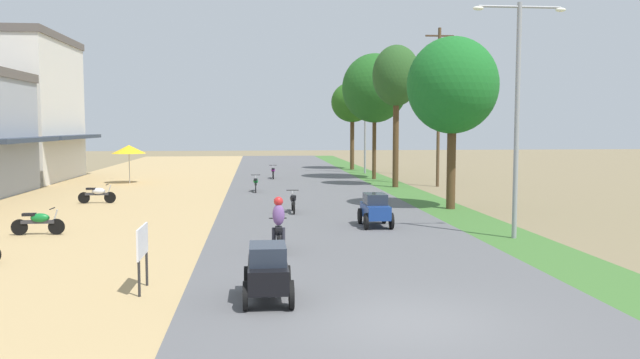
# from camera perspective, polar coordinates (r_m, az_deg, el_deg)

# --- Properties ---
(ground_plane) EXTENTS (180.00, 180.00, 0.00)m
(ground_plane) POSITION_cam_1_polar(r_m,az_deg,el_deg) (12.77, 7.65, -12.73)
(ground_plane) COLOR #7A6B4C
(road_strip) EXTENTS (9.00, 140.00, 0.08)m
(road_strip) POSITION_cam_1_polar(r_m,az_deg,el_deg) (12.76, 7.65, -12.55)
(road_strip) COLOR #565659
(road_strip) RESTS_ON ground
(shophouse_far) EXTENTS (9.13, 10.46, 10.10)m
(shophouse_far) POSITION_cam_1_polar(r_m,az_deg,el_deg) (49.71, -25.98, 5.68)
(shophouse_far) COLOR silver
(shophouse_far) RESTS_ON ground
(parked_motorbike_second) EXTENTS (1.80, 0.54, 0.94)m
(parked_motorbike_second) POSITION_cam_1_polar(r_m,az_deg,el_deg) (24.35, -23.66, -3.38)
(parked_motorbike_second) COLOR black
(parked_motorbike_second) RESTS_ON dirt_shoulder
(parked_motorbike_third) EXTENTS (1.80, 0.54, 0.94)m
(parked_motorbike_third) POSITION_cam_1_polar(r_m,az_deg,el_deg) (33.26, -19.11, -1.16)
(parked_motorbike_third) COLOR black
(parked_motorbike_third) RESTS_ON dirt_shoulder
(street_signboard) EXTENTS (0.06, 1.30, 1.50)m
(street_signboard) POSITION_cam_1_polar(r_m,az_deg,el_deg) (15.27, -15.45, -5.68)
(street_signboard) COLOR #262628
(street_signboard) RESTS_ON dirt_shoulder
(vendor_umbrella) EXTENTS (2.20, 2.20, 2.52)m
(vendor_umbrella) POSITION_cam_1_polar(r_m,az_deg,el_deg) (44.28, -16.56, 2.58)
(vendor_umbrella) COLOR #99999E
(vendor_umbrella) RESTS_ON dirt_shoulder
(median_tree_nearest) EXTENTS (4.11, 4.11, 7.79)m
(median_tree_nearest) POSITION_cam_1_polar(r_m,az_deg,el_deg) (29.87, 11.66, 8.12)
(median_tree_nearest) COLOR #4C351E
(median_tree_nearest) RESTS_ON median_strip
(median_tree_second) EXTENTS (2.94, 2.94, 8.72)m
(median_tree_second) POSITION_cam_1_polar(r_m,az_deg,el_deg) (40.11, 6.78, 9.00)
(median_tree_second) COLOR #4C351E
(median_tree_second) RESTS_ON median_strip
(median_tree_third) EXTENTS (4.61, 4.61, 8.89)m
(median_tree_third) POSITION_cam_1_polar(r_m,az_deg,el_deg) (46.06, 4.86, 8.05)
(median_tree_third) COLOR #4C351E
(median_tree_third) RESTS_ON median_strip
(median_tree_fourth) EXTENTS (3.66, 3.66, 7.59)m
(median_tree_fourth) POSITION_cam_1_polar(r_m,az_deg,el_deg) (56.18, 2.88, 6.82)
(median_tree_fourth) COLOR #4C351E
(median_tree_fourth) RESTS_ON median_strip
(streetlamp_near) EXTENTS (3.16, 0.20, 7.82)m
(streetlamp_near) POSITION_cam_1_polar(r_m,az_deg,el_deg) (22.46, 17.07, 6.42)
(streetlamp_near) COLOR gray
(streetlamp_near) RESTS_ON median_strip
(streetlamp_mid) EXTENTS (3.16, 0.20, 7.84)m
(streetlamp_mid) POSITION_cam_1_polar(r_m,az_deg,el_deg) (51.41, 4.02, 5.56)
(streetlamp_mid) COLOR gray
(streetlamp_mid) RESTS_ON median_strip
(utility_pole_near) EXTENTS (1.80, 0.20, 9.68)m
(utility_pole_near) POSITION_cam_1_polar(r_m,az_deg,el_deg) (52.21, 6.78, 6.04)
(utility_pole_near) COLOR brown
(utility_pole_near) RESTS_ON ground
(utility_pole_far) EXTENTS (1.80, 0.20, 9.95)m
(utility_pole_far) POSITION_cam_1_polar(r_m,az_deg,el_deg) (41.41, 10.46, 6.52)
(utility_pole_far) COLOR brown
(utility_pole_far) RESTS_ON ground
(car_hatchback_black) EXTENTS (1.04, 2.00, 1.23)m
(car_hatchback_black) POSITION_cam_1_polar(r_m,az_deg,el_deg) (13.96, -4.65, -8.00)
(car_hatchback_black) COLOR black
(car_hatchback_black) RESTS_ON road_strip
(car_hatchback_blue) EXTENTS (1.04, 2.00, 1.23)m
(car_hatchback_blue) POSITION_cam_1_polar(r_m,az_deg,el_deg) (24.19, 4.91, -2.59)
(car_hatchback_blue) COLOR navy
(car_hatchback_blue) RESTS_ON road_strip
(motorbike_foreground_rider) EXTENTS (0.54, 1.80, 1.66)m
(motorbike_foreground_rider) POSITION_cam_1_polar(r_m,az_deg,el_deg) (19.34, -3.70, -4.10)
(motorbike_foreground_rider) COLOR black
(motorbike_foreground_rider) RESTS_ON road_strip
(motorbike_ahead_second) EXTENTS (0.54, 1.80, 0.94)m
(motorbike_ahead_second) POSITION_cam_1_polar(r_m,az_deg,el_deg) (28.07, -2.39, -1.91)
(motorbike_ahead_second) COLOR black
(motorbike_ahead_second) RESTS_ON road_strip
(motorbike_ahead_third) EXTENTS (0.54, 1.80, 0.94)m
(motorbike_ahead_third) POSITION_cam_1_polar(r_m,az_deg,el_deg) (37.13, -5.72, -0.31)
(motorbike_ahead_third) COLOR black
(motorbike_ahead_third) RESTS_ON road_strip
(motorbike_ahead_fourth) EXTENTS (0.54, 1.80, 0.94)m
(motorbike_ahead_fourth) POSITION_cam_1_polar(r_m,az_deg,el_deg) (46.36, -4.18, 0.71)
(motorbike_ahead_fourth) COLOR black
(motorbike_ahead_fourth) RESTS_ON road_strip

